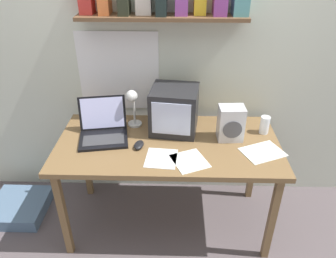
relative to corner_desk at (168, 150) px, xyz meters
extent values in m
plane|color=#5D5254|center=(0.00, 0.00, -0.67)|extent=(12.00, 12.00, 0.00)
cube|color=silver|center=(0.00, 0.46, 0.63)|extent=(5.60, 0.06, 2.60)
cube|color=white|center=(-0.37, 0.42, 0.40)|extent=(0.59, 0.01, 0.59)
cube|color=brown|center=(-0.05, 0.34, 0.80)|extent=(1.11, 0.18, 0.02)
cube|color=#282C1E|center=(-0.29, 0.36, 0.91)|extent=(0.07, 0.15, 0.18)
cube|color=beige|center=(-0.17, 0.37, 0.90)|extent=(0.10, 0.11, 0.18)
cube|color=#853B8A|center=(0.32, 0.36, 0.91)|extent=(0.09, 0.14, 0.19)
cube|color=teal|center=(0.45, 0.36, 0.91)|extent=(0.10, 0.14, 0.18)
cube|color=brown|center=(0.00, 0.00, 0.05)|extent=(1.49, 0.74, 0.03)
cube|color=brown|center=(-0.68, -0.31, -0.32)|extent=(0.04, 0.05, 0.70)
cube|color=brown|center=(0.68, -0.31, -0.32)|extent=(0.04, 0.05, 0.70)
cube|color=brown|center=(-0.68, 0.31, -0.32)|extent=(0.04, 0.05, 0.70)
cube|color=brown|center=(0.68, 0.31, -0.32)|extent=(0.04, 0.05, 0.70)
cube|color=#232326|center=(0.04, 0.17, 0.22)|extent=(0.35, 0.33, 0.31)
cube|color=silver|center=(0.02, 0.02, 0.23)|extent=(0.26, 0.04, 0.23)
cube|color=black|center=(-0.43, 0.00, 0.07)|extent=(0.36, 0.29, 0.02)
cube|color=#38383A|center=(-0.43, -0.01, 0.08)|extent=(0.29, 0.18, 0.00)
cube|color=black|center=(-0.46, 0.15, 0.20)|extent=(0.33, 0.11, 0.23)
cube|color=#BEC1F3|center=(-0.46, 0.15, 0.20)|extent=(0.29, 0.11, 0.21)
cylinder|color=silver|center=(-0.25, 0.22, 0.07)|extent=(0.10, 0.10, 0.01)
cylinder|color=silver|center=(-0.25, 0.22, 0.20)|extent=(0.02, 0.02, 0.24)
sphere|color=silver|center=(-0.25, 0.17, 0.32)|extent=(0.08, 0.08, 0.08)
cylinder|color=white|center=(0.67, 0.14, 0.13)|extent=(0.07, 0.07, 0.13)
cylinder|color=#4CC656|center=(0.67, 0.14, 0.11)|extent=(0.06, 0.06, 0.09)
cube|color=silver|center=(0.42, 0.06, 0.18)|extent=(0.17, 0.13, 0.24)
cylinder|color=#4C4C51|center=(0.42, -0.01, 0.17)|extent=(0.13, 0.01, 0.13)
ellipsoid|color=black|center=(-0.19, -0.07, 0.08)|extent=(0.08, 0.11, 0.03)
cube|color=white|center=(0.14, -0.22, 0.07)|extent=(0.26, 0.27, 0.00)
cube|color=white|center=(0.61, -0.11, 0.07)|extent=(0.31, 0.28, 0.00)
cube|color=white|center=(-0.04, -0.19, 0.07)|extent=(0.21, 0.23, 0.00)
cube|color=slate|center=(-1.20, 0.06, -0.62)|extent=(0.42, 0.42, 0.10)
camera|label=1|loc=(0.05, -1.84, 1.27)|focal=35.00mm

